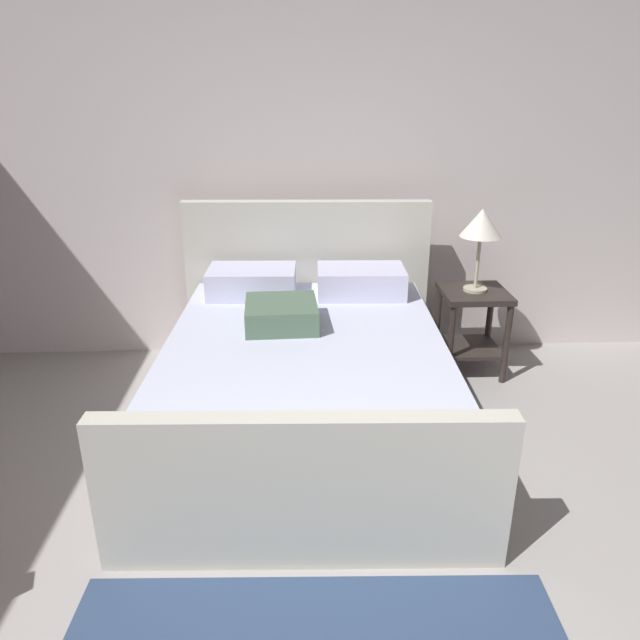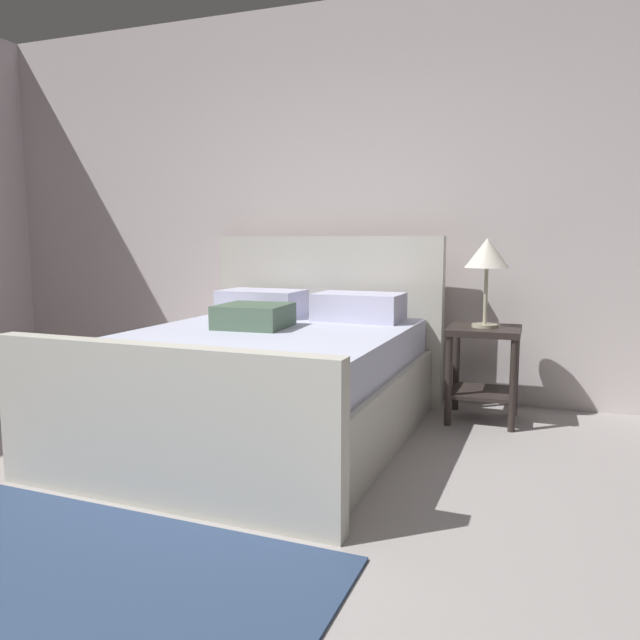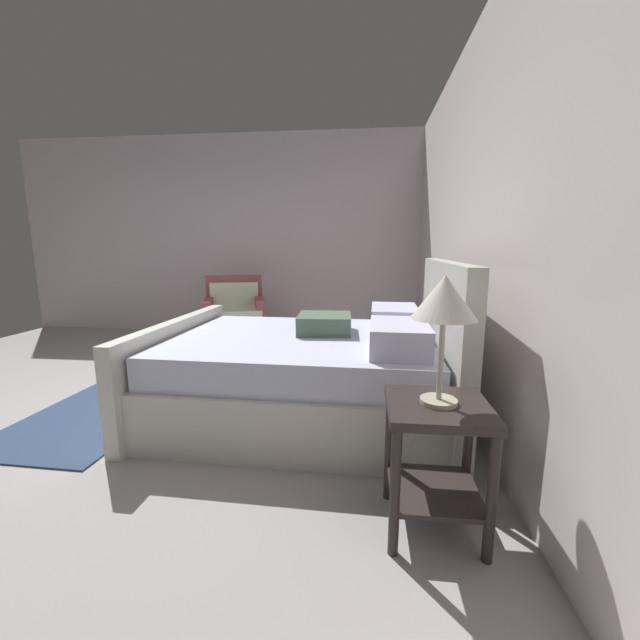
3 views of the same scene
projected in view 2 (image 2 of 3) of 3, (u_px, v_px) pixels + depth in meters
ground_plane at (66, 610)px, 1.88m from camera, size 6.05×5.87×0.02m
wall_back at (349, 202)px, 4.49m from camera, size 6.17×0.12×2.85m
bed at (269, 376)px, 3.54m from camera, size 1.75×2.17×1.17m
nightstand_right at (483, 358)px, 3.81m from camera, size 0.44×0.44×0.60m
table_lamp_right at (487, 256)px, 3.73m from camera, size 0.27×0.27×0.56m
area_rug at (70, 574)px, 2.06m from camera, size 1.87×0.99×0.01m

